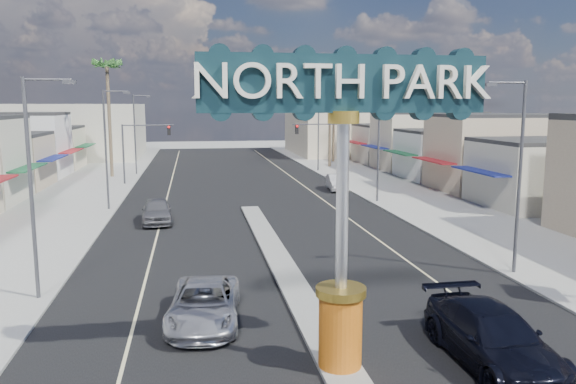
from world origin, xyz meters
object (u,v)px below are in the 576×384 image
object	(u,v)px
palm_left_far	(107,71)
car_parked_right	(337,182)
streetlight_l_mid	(108,143)
traffic_signal_right	(322,140)
streetlight_r_far	(317,129)
suv_left	(204,304)
traffic_signal_left	(142,142)
palm_right_mid	(330,83)
streetlight_l_far	(136,130)
gateway_sign	(343,176)
streetlight_l_near	(35,178)
streetlight_r_mid	(377,140)
suv_right	(493,337)
car_parked_left	(157,211)
streetlight_r_near	(517,168)
palm_right_far	(334,71)

from	to	relation	value
palm_left_far	car_parked_right	bearing A→B (deg)	-30.60
streetlight_l_mid	car_parked_right	world-z (taller)	streetlight_l_mid
traffic_signal_right	streetlight_r_far	size ratio (longest dim) A/B	0.67
suv_left	palm_left_far	bearing A→B (deg)	107.49
traffic_signal_left	palm_right_mid	size ratio (longest dim) A/B	0.50
streetlight_l_mid	streetlight_l_far	distance (m)	22.00
gateway_sign	streetlight_l_near	distance (m)	13.19
streetlight_l_far	streetlight_r_mid	distance (m)	30.32
palm_right_mid	suv_right	size ratio (longest dim) A/B	2.01
streetlight_l_mid	car_parked_left	distance (m)	7.70
gateway_sign	suv_left	size ratio (longest dim) A/B	1.70
palm_left_far	streetlight_l_mid	bearing A→B (deg)	-82.69
palm_right_mid	streetlight_r_near	bearing A→B (deg)	-93.19
suv_left	car_parked_right	size ratio (longest dim) A/B	1.22
streetlight_r_mid	palm_right_far	bearing A→B (deg)	81.88
gateway_sign	suv_right	world-z (taller)	gateway_sign
traffic_signal_left	traffic_signal_right	size ratio (longest dim) A/B	1.00
streetlight_r_far	car_parked_right	xyz separation A→B (m)	(-1.43, -15.01, -4.34)
streetlight_l_far	suv_left	xyz separation A→B (m)	(6.49, -45.60, -4.32)
palm_left_far	car_parked_right	xyz separation A→B (m)	(22.00, -13.01, -10.77)
traffic_signal_left	streetlight_l_mid	distance (m)	14.07
palm_right_mid	car_parked_left	world-z (taller)	palm_right_mid
streetlight_r_far	suv_left	xyz separation A→B (m)	(-14.38, -45.60, -4.32)
streetlight_l_mid	car_parked_right	size ratio (longest dim) A/B	2.04
traffic_signal_right	suv_right	world-z (taller)	traffic_signal_right
suv_left	streetlight_r_near	bearing A→B (deg)	19.81
streetlight_l_near	palm_right_mid	size ratio (longest dim) A/B	0.74
palm_left_far	palm_right_far	distance (m)	30.48
traffic_signal_right	streetlight_l_mid	xyz separation A→B (m)	(-19.62, -13.99, 0.79)
gateway_sign	palm_right_mid	size ratio (longest dim) A/B	0.76
traffic_signal_left	car_parked_right	size ratio (longest dim) A/B	1.36
palm_right_mid	car_parked_right	distance (m)	21.79
streetlight_l_far	car_parked_left	bearing A→B (deg)	-82.20
streetlight_l_mid	streetlight_r_mid	world-z (taller)	same
suv_left	streetlight_l_near	bearing A→B (deg)	156.73
traffic_signal_left	car_parked_left	distance (m)	19.69
streetlight_r_near	palm_right_mid	xyz separation A→B (m)	(2.57, 46.00, 5.54)
streetlight_l_near	palm_right_far	size ratio (longest dim) A/B	0.64
streetlight_l_near	streetlight_l_mid	world-z (taller)	same
streetlight_l_far	palm_right_mid	bearing A→B (deg)	9.69
traffic_signal_left	palm_right_far	bearing A→B (deg)	36.67
car_parked_left	car_parked_right	xyz separation A→B (m)	(15.70, 12.22, -0.10)
traffic_signal_right	car_parked_right	bearing A→B (deg)	-91.51
streetlight_r_near	suv_right	size ratio (longest dim) A/B	1.49
suv_right	car_parked_left	world-z (taller)	suv_right
car_parked_right	suv_right	bearing A→B (deg)	-91.76
streetlight_r_near	palm_right_far	distance (m)	52.71
streetlight_l_mid	streetlight_r_near	size ratio (longest dim) A/B	1.00
traffic_signal_right	palm_right_far	distance (m)	20.59
gateway_sign	traffic_signal_right	xyz separation A→B (m)	(9.18, 42.02, -1.65)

